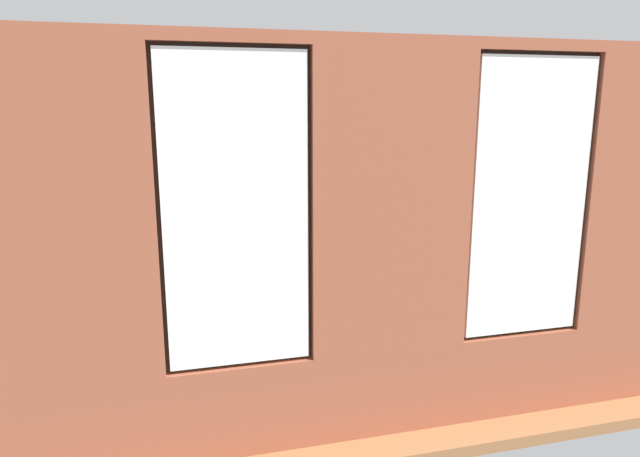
# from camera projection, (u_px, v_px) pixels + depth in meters

# --- Properties ---
(ground_plane) EXTENTS (6.85, 6.05, 0.10)m
(ground_plane) POSITION_uv_depth(u_px,v_px,m) (308.00, 318.00, 7.08)
(ground_plane) COLOR #99663D
(brick_wall_with_windows) EXTENTS (6.25, 0.30, 3.02)m
(brick_wall_with_windows) POSITION_uv_depth(u_px,v_px,m) (390.00, 255.00, 4.26)
(brick_wall_with_windows) COLOR #9E5138
(brick_wall_with_windows) RESTS_ON ground_plane
(white_wall_right) EXTENTS (0.10, 5.05, 3.02)m
(white_wall_right) POSITION_uv_depth(u_px,v_px,m) (18.00, 209.00, 5.79)
(white_wall_right) COLOR silver
(white_wall_right) RESTS_ON ground_plane
(couch_by_window) EXTENTS (2.07, 0.87, 0.80)m
(couch_by_window) POSITION_uv_depth(u_px,v_px,m) (336.00, 360.00, 5.06)
(couch_by_window) COLOR black
(couch_by_window) RESTS_ON ground_plane
(couch_left) EXTENTS (0.92, 1.83, 0.80)m
(couch_left) POSITION_uv_depth(u_px,v_px,m) (489.00, 277.00, 7.49)
(couch_left) COLOR black
(couch_left) RESTS_ON ground_plane
(coffee_table) EXTENTS (1.36, 0.71, 0.43)m
(coffee_table) POSITION_uv_depth(u_px,v_px,m) (316.00, 279.00, 7.25)
(coffee_table) COLOR olive
(coffee_table) RESTS_ON ground_plane
(cup_ceramic) EXTENTS (0.08, 0.08, 0.09)m
(cup_ceramic) POSITION_uv_depth(u_px,v_px,m) (342.00, 266.00, 7.43)
(cup_ceramic) COLOR #B23D38
(cup_ceramic) RESTS_ON coffee_table
(candle_jar) EXTENTS (0.08, 0.08, 0.12)m
(candle_jar) POSITION_uv_depth(u_px,v_px,m) (316.00, 270.00, 7.22)
(candle_jar) COLOR #B7333D
(candle_jar) RESTS_ON coffee_table
(table_plant_small) EXTENTS (0.10, 0.10, 0.16)m
(table_plant_small) POSITION_uv_depth(u_px,v_px,m) (286.00, 273.00, 7.01)
(table_plant_small) COLOR #9E5638
(table_plant_small) RESTS_ON coffee_table
(remote_silver) EXTENTS (0.10, 0.18, 0.02)m
(remote_silver) POSITION_uv_depth(u_px,v_px,m) (326.00, 276.00, 7.16)
(remote_silver) COLOR #B2B2B7
(remote_silver) RESTS_ON coffee_table
(remote_gray) EXTENTS (0.15, 0.16, 0.02)m
(remote_gray) POSITION_uv_depth(u_px,v_px,m) (302.00, 273.00, 7.27)
(remote_gray) COLOR #59595B
(remote_gray) RESTS_ON coffee_table
(media_console) EXTENTS (0.90, 0.42, 0.54)m
(media_console) POSITION_uv_depth(u_px,v_px,m) (67.00, 309.00, 6.48)
(media_console) COLOR black
(media_console) RESTS_ON ground_plane
(tv_flatscreen) EXTENTS (1.09, 0.20, 0.76)m
(tv_flatscreen) POSITION_uv_depth(u_px,v_px,m) (62.00, 253.00, 6.34)
(tv_flatscreen) COLOR black
(tv_flatscreen) RESTS_ON media_console
(papasan_chair) EXTENTS (1.11, 1.11, 0.70)m
(papasan_chair) POSITION_uv_depth(u_px,v_px,m) (208.00, 247.00, 8.57)
(papasan_chair) COLOR olive
(papasan_chair) RESTS_ON ground_plane
(potted_plant_between_couches) EXTENTS (0.81, 0.94, 1.18)m
(potted_plant_between_couches) POSITION_uv_depth(u_px,v_px,m) (484.00, 308.00, 5.40)
(potted_plant_between_couches) COLOR #47423D
(potted_plant_between_couches) RESTS_ON ground_plane
(potted_plant_foreground_right) EXTENTS (0.92, 0.84, 1.38)m
(potted_plant_foreground_right) POSITION_uv_depth(u_px,v_px,m) (108.00, 227.00, 8.15)
(potted_plant_foreground_right) COLOR #47423D
(potted_plant_foreground_right) RESTS_ON ground_plane
(potted_plant_corner_near_left) EXTENTS (1.03, 1.01, 1.30)m
(potted_plant_corner_near_left) POSITION_uv_depth(u_px,v_px,m) (430.00, 216.00, 9.47)
(potted_plant_corner_near_left) COLOR #9E5638
(potted_plant_corner_near_left) RESTS_ON ground_plane
(potted_plant_by_left_couch) EXTENTS (0.36, 0.36, 0.63)m
(potted_plant_by_left_couch) POSITION_uv_depth(u_px,v_px,m) (418.00, 247.00, 8.65)
(potted_plant_by_left_couch) COLOR gray
(potted_plant_by_left_couch) RESTS_ON ground_plane
(potted_plant_near_tv) EXTENTS (0.60, 0.70, 1.17)m
(potted_plant_near_tv) POSITION_uv_depth(u_px,v_px,m) (108.00, 309.00, 5.70)
(potted_plant_near_tv) COLOR brown
(potted_plant_near_tv) RESTS_ON ground_plane
(potted_plant_corner_far_left) EXTENTS (1.04, 1.10, 1.18)m
(potted_plant_corner_far_left) POSITION_uv_depth(u_px,v_px,m) (613.00, 304.00, 5.60)
(potted_plant_corner_far_left) COLOR brown
(potted_plant_corner_far_left) RESTS_ON ground_plane
(potted_plant_beside_window_right) EXTENTS (0.96, 0.95, 1.40)m
(potted_plant_beside_window_right) POSITION_uv_depth(u_px,v_px,m) (102.00, 345.00, 4.41)
(potted_plant_beside_window_right) COLOR brown
(potted_plant_beside_window_right) RESTS_ON ground_plane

